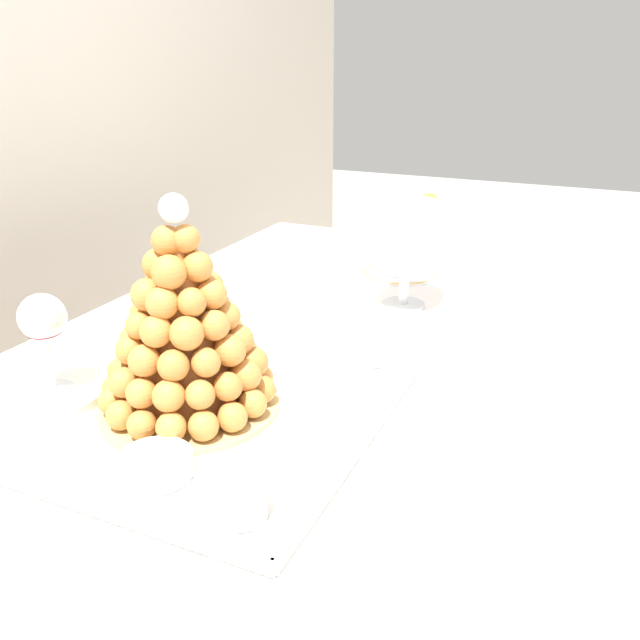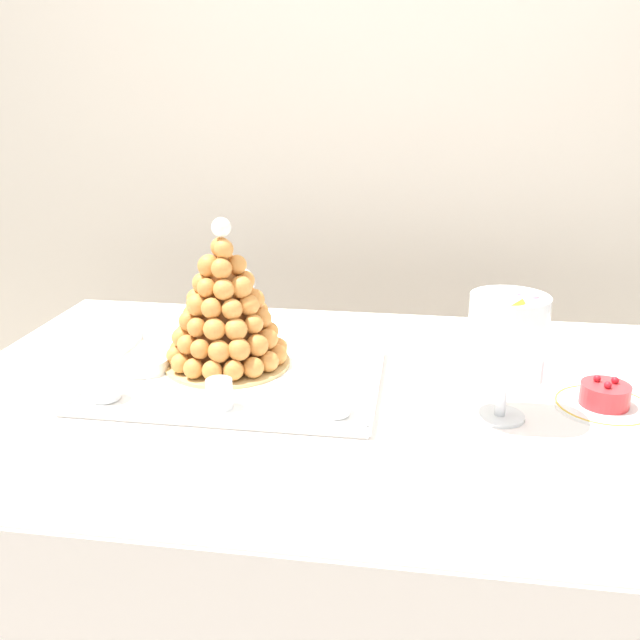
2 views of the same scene
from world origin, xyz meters
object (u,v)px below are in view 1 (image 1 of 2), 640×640
object	(u,v)px
dessert_cup_left	(242,499)
wine_glass	(43,321)
creme_brulee_ramekin	(155,464)
serving_tray	(246,407)
croquembouche	(184,330)
fruit_tart_plate	(400,268)
macaron_goblet	(407,234)
dessert_cup_mid_left	(328,407)
dessert_cup_centre	(376,348)

from	to	relation	value
dessert_cup_left	wine_glass	xyz separation A→B (m)	(0.15, 0.44, 0.09)
dessert_cup_left	creme_brulee_ramekin	world-z (taller)	dessert_cup_left
serving_tray	croquembouche	world-z (taller)	croquembouche
fruit_tart_plate	wine_glass	size ratio (longest dim) A/B	1.12
creme_brulee_ramekin	wine_glass	xyz separation A→B (m)	(0.13, 0.30, 0.10)
macaron_goblet	fruit_tart_plate	size ratio (longest dim) A/B	1.39
dessert_cup_mid_left	creme_brulee_ramekin	bearing A→B (deg)	144.31
serving_tray	macaron_goblet	xyz separation A→B (m)	(0.52, -0.08, 0.15)
croquembouche	fruit_tart_plate	size ratio (longest dim) A/B	1.76
croquembouche	wine_glass	world-z (taller)	croquembouche
dessert_cup_mid_left	macaron_goblet	distance (m)	0.53
dessert_cup_mid_left	creme_brulee_ramekin	xyz separation A→B (m)	(-0.20, 0.15, -0.01)
dessert_cup_left	dessert_cup_mid_left	bearing A→B (deg)	-1.45
fruit_tart_plate	wine_glass	xyz separation A→B (m)	(-0.79, 0.32, 0.10)
creme_brulee_ramekin	dessert_cup_centre	bearing A→B (deg)	-18.28
croquembouche	fruit_tart_plate	world-z (taller)	croquembouche
dessert_cup_mid_left	fruit_tart_plate	bearing A→B (deg)	9.91
dessert_cup_mid_left	creme_brulee_ramekin	world-z (taller)	dessert_cup_mid_left
serving_tray	dessert_cup_mid_left	distance (m)	0.14
croquembouche	fruit_tart_plate	bearing A→B (deg)	-6.04
dessert_cup_left	serving_tray	bearing A→B (deg)	29.53
macaron_goblet	fruit_tart_plate	world-z (taller)	macaron_goblet
dessert_cup_left	macaron_goblet	world-z (taller)	macaron_goblet
serving_tray	creme_brulee_ramekin	world-z (taller)	creme_brulee_ramekin
creme_brulee_ramekin	macaron_goblet	bearing A→B (deg)	-7.44
creme_brulee_ramekin	fruit_tart_plate	bearing A→B (deg)	-1.32
dessert_cup_left	dessert_cup_centre	distance (m)	0.45
croquembouche	dessert_cup_mid_left	distance (m)	0.23
dessert_cup_left	croquembouche	bearing A→B (deg)	46.88
serving_tray	wine_glass	size ratio (longest dim) A/B	3.63
macaron_goblet	fruit_tart_plate	bearing A→B (deg)	20.08
fruit_tart_plate	dessert_cup_left	bearing A→B (deg)	-172.81
creme_brulee_ramekin	macaron_goblet	xyz separation A→B (m)	(0.72, -0.09, 0.13)
fruit_tart_plate	dessert_cup_mid_left	bearing A→B (deg)	-170.09
dessert_cup_mid_left	wine_glass	distance (m)	0.46
serving_tray	dessert_cup_centre	world-z (taller)	dessert_cup_centre
croquembouche	dessert_cup_mid_left	size ratio (longest dim) A/B	5.75
serving_tray	creme_brulee_ramekin	size ratio (longest dim) A/B	6.28
serving_tray	dessert_cup_centre	xyz separation A→B (m)	(0.22, -0.13, 0.03)
dessert_cup_left	dessert_cup_mid_left	distance (m)	0.23
croquembouche	dessert_cup_centre	world-z (taller)	croquembouche
serving_tray	macaron_goblet	world-z (taller)	macaron_goblet
fruit_tart_plate	wine_glass	world-z (taller)	wine_glass
creme_brulee_ramekin	macaron_goblet	world-z (taller)	macaron_goblet
serving_tray	croquembouche	size ratio (longest dim) A/B	1.83
dessert_cup_left	creme_brulee_ramekin	xyz separation A→B (m)	(0.03, 0.14, -0.01)
dessert_cup_centre	fruit_tart_plate	world-z (taller)	dessert_cup_centre
creme_brulee_ramekin	macaron_goblet	size ratio (longest dim) A/B	0.37
croquembouche	wine_glass	distance (m)	0.24
fruit_tart_plate	creme_brulee_ramekin	bearing A→B (deg)	178.68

